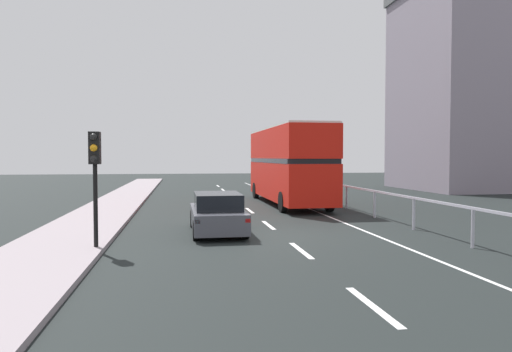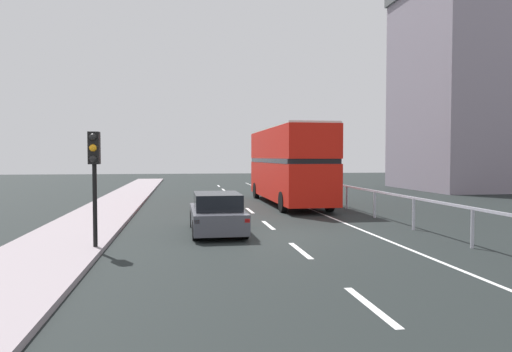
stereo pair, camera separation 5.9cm
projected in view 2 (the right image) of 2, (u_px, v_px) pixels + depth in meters
ground_plane at (280, 236)px, 16.07m from camera, size 74.54×120.00×0.10m
near_sidewalk_kerb at (68, 238)px, 14.99m from camera, size 2.86×80.00×0.14m
lane_paint_markings at (284, 208)px, 24.60m from camera, size 3.27×46.00×0.01m
bridge_side_railing at (336, 188)px, 25.69m from camera, size 0.10×42.00×1.20m
double_decker_bus_red at (288, 163)px, 26.34m from camera, size 2.65×10.90×4.28m
hatchback_car_near at (217, 214)px, 16.42m from camera, size 1.81×4.27×1.40m
traffic_signal_pole at (94, 161)px, 13.03m from camera, size 0.30×0.42×3.20m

